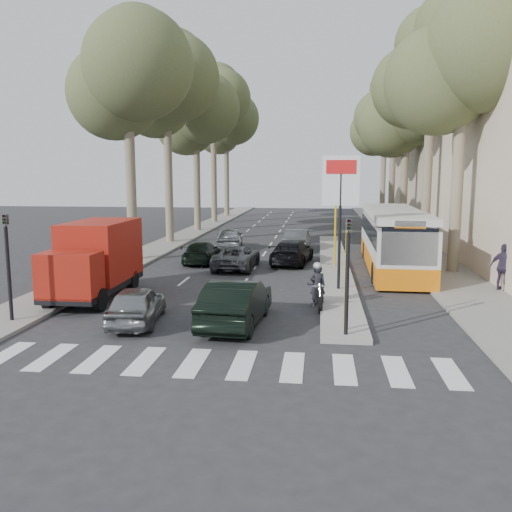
% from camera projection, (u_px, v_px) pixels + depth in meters
% --- Properties ---
extents(ground, '(120.00, 120.00, 0.00)m').
position_uv_depth(ground, '(244.00, 322.00, 17.96)').
color(ground, '#28282B').
rests_on(ground, ground).
extents(sidewalk_right, '(3.20, 70.00, 0.12)m').
position_uv_depth(sidewalk_right, '(400.00, 237.00, 41.51)').
color(sidewalk_right, gray).
rests_on(sidewalk_right, ground).
extents(median_left, '(2.40, 64.00, 0.12)m').
position_uv_depth(median_left, '(197.00, 230.00, 46.36)').
color(median_left, gray).
rests_on(median_left, ground).
extents(traffic_island, '(1.50, 26.00, 0.16)m').
position_uv_depth(traffic_island, '(334.00, 266.00, 28.38)').
color(traffic_island, gray).
rests_on(traffic_island, ground).
extents(building_far, '(11.00, 20.00, 16.00)m').
position_uv_depth(building_far, '(468.00, 138.00, 48.36)').
color(building_far, '#B7A88E').
rests_on(building_far, ground).
extents(billboard, '(1.50, 12.10, 5.60)m').
position_uv_depth(billboard, '(340.00, 203.00, 21.94)').
color(billboard, yellow).
rests_on(billboard, ground).
extents(traffic_light_island, '(0.16, 0.41, 3.60)m').
position_uv_depth(traffic_light_island, '(348.00, 257.00, 15.74)').
color(traffic_light_island, black).
rests_on(traffic_light_island, ground).
extents(traffic_light_left, '(0.16, 0.41, 3.60)m').
position_uv_depth(traffic_light_left, '(7.00, 249.00, 17.47)').
color(traffic_light_left, black).
rests_on(traffic_light_left, ground).
extents(tree_l_a, '(7.40, 7.20, 14.10)m').
position_uv_depth(tree_l_a, '(130.00, 70.00, 29.18)').
color(tree_l_a, '#6B604C').
rests_on(tree_l_a, ground).
extents(tree_l_b, '(7.40, 7.20, 14.88)m').
position_uv_depth(tree_l_b, '(169.00, 82.00, 36.94)').
color(tree_l_b, '#6B604C').
rests_on(tree_l_b, ground).
extents(tree_l_c, '(7.40, 7.20, 13.71)m').
position_uv_depth(tree_l_c, '(198.00, 111.00, 44.93)').
color(tree_l_c, '#6B604C').
rests_on(tree_l_c, ground).
extents(tree_l_d, '(7.40, 7.20, 15.66)m').
position_uv_depth(tree_l_d, '(215.00, 102.00, 52.54)').
color(tree_l_d, '#6B604C').
rests_on(tree_l_d, ground).
extents(tree_l_e, '(7.40, 7.20, 14.49)m').
position_uv_depth(tree_l_e, '(227.00, 121.00, 60.56)').
color(tree_l_e, '#6B604C').
rests_on(tree_l_e, ground).
extents(tree_r_a, '(7.40, 7.20, 14.10)m').
position_uv_depth(tree_r_a, '(467.00, 55.00, 25.27)').
color(tree_r_a, '#6B604C').
rests_on(tree_r_a, ground).
extents(tree_r_b, '(7.40, 7.20, 15.27)m').
position_uv_depth(tree_r_b, '(434.00, 65.00, 32.96)').
color(tree_r_b, '#6B604C').
rests_on(tree_r_b, ground).
extents(tree_r_c, '(7.40, 7.20, 13.32)m').
position_uv_depth(tree_r_c, '(409.00, 109.00, 41.10)').
color(tree_r_c, '#6B604C').
rests_on(tree_r_c, ground).
extents(tree_r_d, '(7.40, 7.20, 14.88)m').
position_uv_depth(tree_r_d, '(396.00, 104.00, 48.74)').
color(tree_r_d, '#6B604C').
rests_on(tree_r_d, ground).
extents(tree_r_e, '(7.40, 7.20, 14.10)m').
position_uv_depth(tree_r_e, '(386.00, 120.00, 56.68)').
color(tree_r_e, '#6B604C').
rests_on(tree_r_e, ground).
extents(silver_hatchback, '(1.92, 3.86, 1.26)m').
position_uv_depth(silver_hatchback, '(137.00, 305.00, 17.75)').
color(silver_hatchback, gray).
rests_on(silver_hatchback, ground).
extents(dark_hatchback, '(1.93, 4.68, 1.51)m').
position_uv_depth(dark_hatchback, '(236.00, 302.00, 17.52)').
color(dark_hatchback, black).
rests_on(dark_hatchback, ground).
extents(queue_car_a, '(2.15, 4.40, 1.20)m').
position_uv_depth(queue_car_a, '(237.00, 257.00, 27.98)').
color(queue_car_a, '#474A4E').
rests_on(queue_car_a, ground).
extents(queue_car_b, '(2.44, 4.74, 1.31)m').
position_uv_depth(queue_car_b, '(292.00, 252.00, 29.42)').
color(queue_car_b, black).
rests_on(queue_car_b, ground).
extents(queue_car_c, '(2.15, 4.34, 1.42)m').
position_uv_depth(queue_car_c, '(229.00, 238.00, 35.41)').
color(queue_car_c, '#9A9EA2').
rests_on(queue_car_c, ground).
extents(queue_car_d, '(1.64, 4.16, 1.35)m').
position_uv_depth(queue_car_d, '(297.00, 240.00, 34.86)').
color(queue_car_d, '#4D5054').
rests_on(queue_car_d, ground).
extents(queue_car_e, '(1.85, 4.17, 1.19)m').
position_uv_depth(queue_car_e, '(201.00, 252.00, 29.78)').
color(queue_car_e, black).
rests_on(queue_car_e, ground).
extents(red_truck, '(2.21, 5.64, 3.00)m').
position_uv_depth(red_truck, '(96.00, 258.00, 21.29)').
color(red_truck, black).
rests_on(red_truck, ground).
extents(city_bus, '(2.84, 11.81, 3.10)m').
position_uv_depth(city_bus, '(393.00, 238.00, 27.68)').
color(city_bus, orange).
rests_on(city_bus, ground).
extents(motorcycle, '(0.81, 2.00, 1.71)m').
position_uv_depth(motorcycle, '(317.00, 287.00, 19.88)').
color(motorcycle, black).
rests_on(motorcycle, ground).
extents(pedestrian_near, '(1.21, 1.17, 1.93)m').
position_uv_depth(pedestrian_near, '(504.00, 267.00, 22.20)').
color(pedestrian_near, '#352D43').
rests_on(pedestrian_near, sidewalk_right).
extents(pedestrian_far, '(1.22, 0.80, 1.74)m').
position_uv_depth(pedestrian_far, '(415.00, 250.00, 27.98)').
color(pedestrian_far, brown).
rests_on(pedestrian_far, sidewalk_right).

